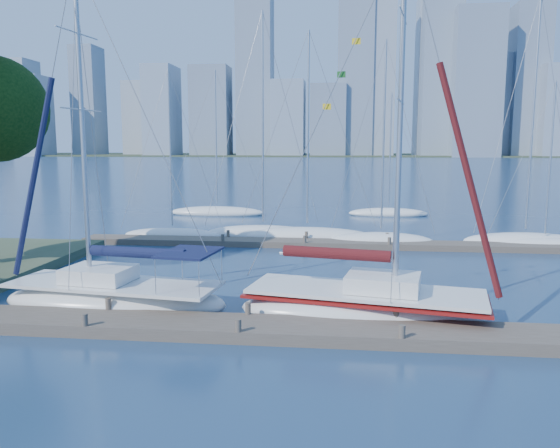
# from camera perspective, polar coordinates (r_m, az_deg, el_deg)

# --- Properties ---
(ground) EXTENTS (700.00, 700.00, 0.00)m
(ground) POSITION_cam_1_polar(r_m,az_deg,el_deg) (18.30, -3.83, -11.41)
(ground) COLOR navy
(ground) RESTS_ON ground
(near_dock) EXTENTS (26.00, 2.00, 0.40)m
(near_dock) POSITION_cam_1_polar(r_m,az_deg,el_deg) (18.23, -3.84, -10.82)
(near_dock) COLOR #4E4439
(near_dock) RESTS_ON ground
(far_dock) EXTENTS (30.00, 1.80, 0.36)m
(far_dock) POSITION_cam_1_polar(r_m,az_deg,el_deg) (33.51, 4.39, -2.05)
(far_dock) COLOR #4E4439
(far_dock) RESTS_ON ground
(far_shore) EXTENTS (800.00, 100.00, 1.50)m
(far_shore) POSITION_cam_1_polar(r_m,az_deg,el_deg) (337.03, 5.88, 7.14)
(far_shore) COLOR #38472D
(far_shore) RESTS_ON ground
(sailboat_navy) EXTENTS (8.91, 3.92, 13.30)m
(sailboat_navy) POSITION_cam_1_polar(r_m,az_deg,el_deg) (21.61, -16.97, -5.87)
(sailboat_navy) COLOR white
(sailboat_navy) RESTS_ON ground
(sailboat_maroon) EXTENTS (9.31, 4.55, 13.59)m
(sailboat_maroon) POSITION_cam_1_polar(r_m,az_deg,el_deg) (19.80, 8.93, -6.89)
(sailboat_maroon) COLOR white
(sailboat_maroon) RESTS_ON ground
(bg_boat_0) EXTENTS (6.83, 4.51, 11.33)m
(bg_boat_0) POSITION_cam_1_polar(r_m,az_deg,el_deg) (37.25, -11.15, -1.07)
(bg_boat_0) COLOR white
(bg_boat_0) RESTS_ON ground
(bg_boat_1) EXTENTS (8.15, 5.40, 15.02)m
(bg_boat_1) POSITION_cam_1_polar(r_m,az_deg,el_deg) (36.68, -1.77, -0.95)
(bg_boat_1) COLOR white
(bg_boat_1) RESTS_ON ground
(bg_boat_2) EXTENTS (9.03, 3.27, 13.63)m
(bg_boat_2) POSITION_cam_1_polar(r_m,az_deg,el_deg) (35.72, 2.87, -1.23)
(bg_boat_2) COLOR white
(bg_boat_2) RESTS_ON ground
(bg_boat_3) EXTENTS (6.92, 4.27, 12.72)m
(bg_boat_3) POSITION_cam_1_polar(r_m,az_deg,el_deg) (34.66, 10.50, -1.67)
(bg_boat_3) COLOR white
(bg_boat_3) RESTS_ON ground
(bg_boat_4) EXTENTS (7.80, 5.03, 15.29)m
(bg_boat_4) POSITION_cam_1_polar(r_m,az_deg,el_deg) (36.96, 24.23, -1.60)
(bg_boat_4) COLOR white
(bg_boat_4) RESTS_ON ground
(bg_boat_5) EXTENTS (6.70, 2.14, 10.11)m
(bg_boat_5) POSITION_cam_1_polar(r_m,az_deg,el_deg) (36.69, 25.91, -1.92)
(bg_boat_5) COLOR white
(bg_boat_5) RESTS_ON ground
(bg_boat_6) EXTENTS (8.73, 3.38, 12.91)m
(bg_boat_6) POSITION_cam_1_polar(r_m,az_deg,el_deg) (48.85, -6.57, 1.25)
(bg_boat_6) COLOR white
(bg_boat_6) RESTS_ON ground
(bg_boat_7) EXTENTS (7.17, 3.08, 10.89)m
(bg_boat_7) POSITION_cam_1_polar(r_m,az_deg,el_deg) (48.99, 11.26, 1.13)
(bg_boat_7) COLOR white
(bg_boat_7) RESTS_ON ground
(skyline) EXTENTS (503.08, 51.31, 108.53)m
(skyline) POSITION_cam_1_polar(r_m,az_deg,el_deg) (309.21, 9.50, 13.49)
(skyline) COLOR #8393A9
(skyline) RESTS_ON ground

